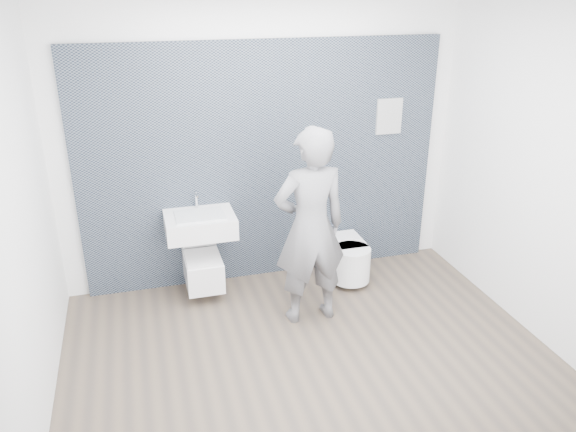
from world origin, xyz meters
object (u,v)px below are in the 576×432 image
object	(u,v)px
washbasin	(200,224)
toilet_rounded	(346,258)
toilet_square	(203,268)
visitor	(310,228)

from	to	relation	value
washbasin	toilet_rounded	size ratio (longest dim) A/B	0.98
toilet_square	toilet_rounded	size ratio (longest dim) A/B	0.99
toilet_rounded	visitor	xyz separation A→B (m)	(-0.59, -0.58, 0.67)
toilet_rounded	visitor	world-z (taller)	visitor
washbasin	visitor	distance (m)	1.12
washbasin	toilet_square	world-z (taller)	washbasin
toilet_square	toilet_rounded	xyz separation A→B (m)	(1.47, -0.09, -0.05)
washbasin	toilet_rounded	world-z (taller)	washbasin
visitor	toilet_square	bearing A→B (deg)	-40.73
visitor	washbasin	bearing A→B (deg)	-40.89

